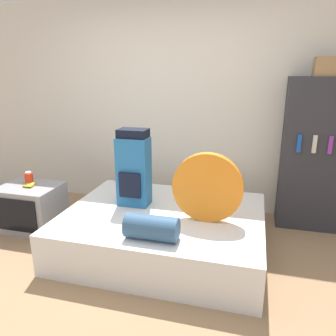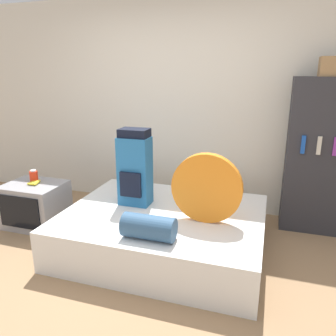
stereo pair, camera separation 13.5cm
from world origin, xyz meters
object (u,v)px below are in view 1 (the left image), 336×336
at_px(television, 31,207).
at_px(bookshelf, 318,156).
at_px(tent_bag, 207,188).
at_px(backpack, 134,169).
at_px(canister, 29,178).
at_px(cardboard_box, 332,67).
at_px(sleeping_roll, 152,227).

xyz_separation_m(television, bookshelf, (3.06, 0.88, 0.59)).
bearing_deg(television, bookshelf, 15.98).
bearing_deg(tent_bag, backpack, 165.86).
height_order(tent_bag, canister, tent_bag).
height_order(backpack, bookshelf, bookshelf).
xyz_separation_m(tent_bag, canister, (-2.03, 0.20, -0.15)).
height_order(backpack, tent_bag, backpack).
relative_size(tent_bag, canister, 4.34).
relative_size(tent_bag, bookshelf, 0.38).
relative_size(canister, cardboard_box, 0.45).
height_order(tent_bag, cardboard_box, cardboard_box).
xyz_separation_m(sleeping_roll, bookshelf, (1.44, 1.48, 0.33)).
bearing_deg(bookshelf, backpack, -155.84).
xyz_separation_m(bookshelf, cardboard_box, (0.01, -0.03, 0.93)).
bearing_deg(tent_bag, bookshelf, 43.91).
bearing_deg(television, tent_bag, -4.04).
bearing_deg(sleeping_roll, bookshelf, 45.84).
bearing_deg(cardboard_box, sleeping_roll, -135.07).
height_order(sleeping_roll, cardboard_box, cardboard_box).
height_order(sleeping_roll, canister, canister).
distance_m(backpack, sleeping_roll, 0.82).
relative_size(sleeping_roll, cardboard_box, 1.33).
bearing_deg(cardboard_box, bookshelf, 114.05).
relative_size(backpack, sleeping_roll, 1.78).
height_order(sleeping_roll, bookshelf, bookshelf).
bearing_deg(bookshelf, cardboard_box, -65.95).
distance_m(sleeping_roll, canister, 1.78).
bearing_deg(canister, tent_bag, -5.58).
height_order(tent_bag, bookshelf, bookshelf).
relative_size(backpack, television, 1.22).
relative_size(tent_bag, cardboard_box, 1.94).
distance_m(backpack, television, 1.34).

